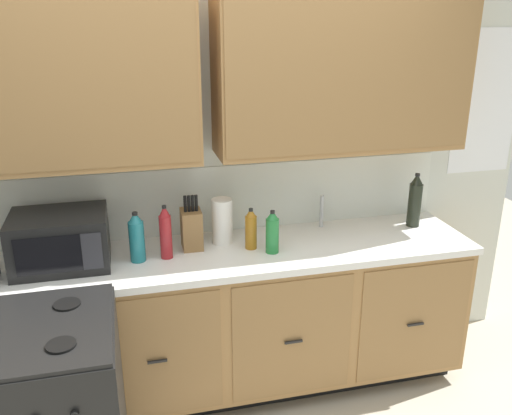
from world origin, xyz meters
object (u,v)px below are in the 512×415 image
microwave (60,240)px  knife_block (192,228)px  bottle_dark (415,201)px  bottle_red (166,232)px  bottle_amber (251,229)px  paper_towel_roll (222,221)px  bottle_teal (137,237)px  bottle_green (272,232)px

microwave → knife_block: bearing=4.7°
bottle_dark → bottle_red: 1.51m
knife_block → bottle_amber: knife_block is taller
microwave → paper_towel_roll: (0.86, 0.09, -0.01)m
bottle_teal → bottle_red: size_ratio=0.92×
bottle_teal → bottle_green: bearing=-5.4°
bottle_teal → knife_block: bearing=18.1°
knife_block → bottle_amber: (0.32, -0.09, -0.00)m
bottle_green → knife_block: bearing=158.4°
paper_towel_roll → bottle_dark: bottle_dark is taller
bottle_teal → bottle_red: bottle_red is taller
microwave → bottle_green: 1.10m
paper_towel_roll → bottle_green: (0.24, -0.20, -0.01)m
microwave → knife_block: size_ratio=1.55×
bottle_green → paper_towel_roll: bearing=140.5°
bottle_teal → bottle_amber: size_ratio=1.16×
bottle_amber → bottle_red: bearing=-178.7°
knife_block → bottle_red: bearing=-147.4°
knife_block → bottle_dark: (1.36, 0.00, 0.05)m
bottle_dark → bottle_amber: bottle_dark is taller
bottle_dark → paper_towel_roll: bearing=178.7°
knife_block → bottle_red: 0.18m
microwave → bottle_red: 0.53m
bottle_teal → bottle_amber: bearing=1.2°
microwave → bottle_dark: 2.04m
bottle_green → microwave: bearing=174.3°
microwave → bottle_dark: size_ratio=1.44×
bottle_dark → bottle_amber: (-1.04, -0.09, -0.05)m
bottle_dark → bottle_teal: bearing=-176.5°
bottle_dark → bottle_green: bottle_dark is taller
knife_block → bottle_dark: 1.36m
bottle_dark → microwave: bearing=-178.3°
bottle_red → bottle_teal: bearing=-179.0°
knife_block → bottle_green: bearing=-21.6°
microwave → bottle_teal: (0.38, -0.04, -0.01)m
knife_block → bottle_amber: size_ratio=1.32×
bottle_green → bottle_red: (-0.57, 0.07, 0.03)m
bottle_teal → bottle_amber: 0.62m
microwave → bottle_teal: bearing=-6.2°
microwave → bottle_red: (0.53, -0.04, 0.00)m
bottle_red → bottle_amber: size_ratio=1.26×
bottle_dark → bottle_teal: (-1.66, -0.10, -0.03)m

